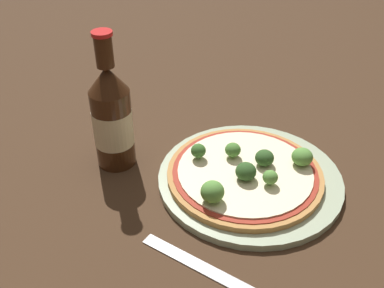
% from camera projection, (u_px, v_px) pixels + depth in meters
% --- Properties ---
extents(ground_plane, '(3.00, 3.00, 0.00)m').
position_uv_depth(ground_plane, '(247.00, 176.00, 0.75)').
color(ground_plane, '#3D2819').
extents(plate, '(0.30, 0.30, 0.01)m').
position_uv_depth(plate, '(250.00, 179.00, 0.73)').
color(plate, '#A3B293').
rests_on(plate, ground_plane).
extents(pizza, '(0.25, 0.25, 0.01)m').
position_uv_depth(pizza, '(246.00, 174.00, 0.72)').
color(pizza, '#B77F42').
rests_on(pizza, plate).
extents(broccoli_floret_0, '(0.03, 0.03, 0.03)m').
position_uv_depth(broccoli_floret_0, '(302.00, 157.00, 0.72)').
color(broccoli_floret_0, '#6B8E51').
rests_on(broccoli_floret_0, pizza).
extents(broccoli_floret_1, '(0.04, 0.04, 0.03)m').
position_uv_depth(broccoli_floret_1, '(212.00, 192.00, 0.65)').
color(broccoli_floret_1, '#6B8E51').
rests_on(broccoli_floret_1, pizza).
extents(broccoli_floret_2, '(0.03, 0.03, 0.03)m').
position_uv_depth(broccoli_floret_2, '(265.00, 158.00, 0.72)').
color(broccoli_floret_2, '#6B8E51').
rests_on(broccoli_floret_2, pizza).
extents(broccoli_floret_3, '(0.02, 0.02, 0.03)m').
position_uv_depth(broccoli_floret_3, '(270.00, 177.00, 0.68)').
color(broccoli_floret_3, '#6B8E51').
rests_on(broccoli_floret_3, pizza).
extents(broccoli_floret_4, '(0.02, 0.02, 0.03)m').
position_uv_depth(broccoli_floret_4, '(198.00, 151.00, 0.73)').
color(broccoli_floret_4, '#6B8E51').
rests_on(broccoli_floret_4, pizza).
extents(broccoli_floret_5, '(0.03, 0.03, 0.03)m').
position_uv_depth(broccoli_floret_5, '(233.00, 150.00, 0.74)').
color(broccoli_floret_5, '#6B8E51').
rests_on(broccoli_floret_5, pizza).
extents(broccoli_floret_6, '(0.03, 0.03, 0.03)m').
position_uv_depth(broccoli_floret_6, '(246.00, 171.00, 0.69)').
color(broccoli_floret_6, '#6B8E51').
rests_on(broccoli_floret_6, pizza).
extents(beer_bottle, '(0.07, 0.07, 0.24)m').
position_uv_depth(beer_bottle, '(112.00, 117.00, 0.73)').
color(beer_bottle, '#381E0F').
rests_on(beer_bottle, ground_plane).
extents(fork, '(0.05, 0.19, 0.00)m').
position_uv_depth(fork, '(201.00, 267.00, 0.59)').
color(fork, silver).
rests_on(fork, ground_plane).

